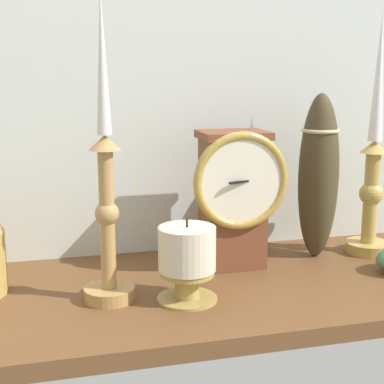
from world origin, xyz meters
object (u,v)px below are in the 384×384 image
candlestick_tall_left (107,198)px  tall_ceramic_vase (318,176)px  mantel_clock (234,195)px  pillar_candle_near_clock (187,259)px  candlestick_tall_center (373,171)px

candlestick_tall_left → tall_ceramic_vase: size_ratio=1.51×
tall_ceramic_vase → mantel_clock: bearing=-173.6°
pillar_candle_near_clock → tall_ceramic_vase: 29.97cm
candlestick_tall_left → tall_ceramic_vase: bearing=16.1°
mantel_clock → candlestick_tall_left: bearing=-157.4°
mantel_clock → candlestick_tall_left: candlestick_tall_left is taller
mantel_clock → tall_ceramic_vase: size_ratio=0.81×
mantel_clock → pillar_candle_near_clock: bearing=-132.5°
mantel_clock → tall_ceramic_vase: tall_ceramic_vase is taller
candlestick_tall_left → pillar_candle_near_clock: (10.30, -2.80, -8.49)cm
tall_ceramic_vase → candlestick_tall_center: bearing=-2.8°
candlestick_tall_center → tall_ceramic_vase: 9.75cm
candlestick_tall_center → tall_ceramic_vase: (-9.72, 0.47, -0.49)cm
mantel_clock → candlestick_tall_center: size_ratio=0.54×
candlestick_tall_center → tall_ceramic_vase: candlestick_tall_center is taller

